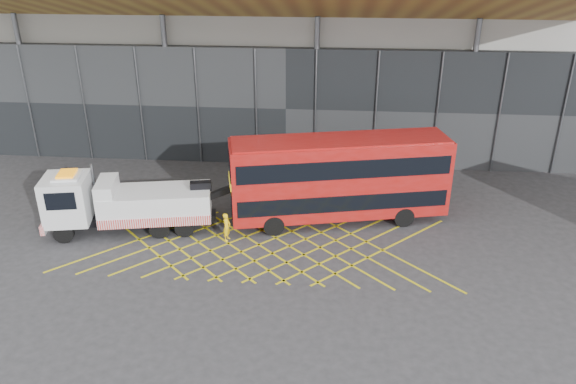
{
  "coord_description": "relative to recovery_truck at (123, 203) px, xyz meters",
  "views": [
    {
      "loc": [
        5.3,
        -25.15,
        14.79
      ],
      "look_at": [
        3.0,
        1.5,
        2.4
      ],
      "focal_mm": 35.0,
      "sensor_mm": 36.0,
      "label": 1
    }
  ],
  "objects": [
    {
      "name": "recovery_truck",
      "position": [
        0.0,
        0.0,
        0.0
      ],
      "size": [
        10.36,
        4.03,
        3.59
      ],
      "rotation": [
        0.0,
        0.0,
        0.19
      ],
      "color": "black",
      "rests_on": "ground_plane"
    },
    {
      "name": "worker",
      "position": [
        5.7,
        -0.56,
        -0.89
      ],
      "size": [
        0.48,
        0.63,
        1.54
      ],
      "primitive_type": "imported",
      "rotation": [
        0.0,
        0.0,
        1.36
      ],
      "color": "yellow",
      "rests_on": "ground_plane"
    },
    {
      "name": "bus_towed",
      "position": [
        11.48,
        2.22,
        1.03
      ],
      "size": [
        12.18,
        5.32,
        4.84
      ],
      "rotation": [
        0.0,
        0.0,
        0.22
      ],
      "color": "#9E0F0C",
      "rests_on": "ground_plane"
    },
    {
      "name": "ground_plane",
      "position": [
        5.83,
        -0.95,
        -1.66
      ],
      "size": [
        120.0,
        120.0,
        0.0
      ],
      "primitive_type": "plane",
      "color": "#2D2C2F"
    },
    {
      "name": "road_markings",
      "position": [
        7.43,
        -0.95,
        -1.65
      ],
      "size": [
        19.96,
        7.16,
        0.01
      ],
      "color": "gold",
      "rests_on": "ground_plane"
    },
    {
      "name": "construction_building",
      "position": [
        7.75,
        17.44,
        7.32
      ],
      "size": [
        55.0,
        23.97,
        18.0
      ],
      "color": "#969791",
      "rests_on": "ground_plane"
    }
  ]
}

